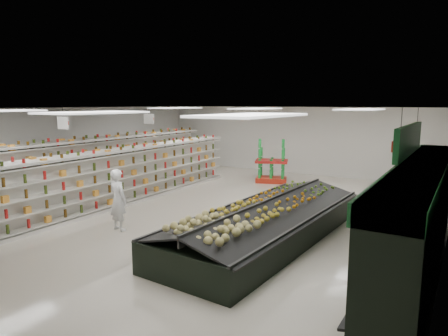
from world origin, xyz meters
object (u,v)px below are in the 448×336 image
Objects in this scene: soda_endcap at (272,163)px; shopper_main at (118,200)px; shopper_background at (187,156)px; gondola_left at (103,165)px; produce_island at (267,221)px; gondola_center at (129,177)px.

soda_endcap is 8.21m from shopper_main.
shopper_background is at bearing -175.98° from soda_endcap.
gondola_left is at bearing -29.05° from shopper_main.
gondola_left is 7.08× the size of shopper_main.
shopper_main is (-3.67, -1.45, 0.37)m from produce_island.
gondola_left reaches higher than shopper_background.
gondola_center is at bearing -41.24° from shopper_main.
shopper_main reaches higher than produce_island.
gondola_left is 1.09× the size of gondola_center.
gondola_center reaches higher than soda_endcap.
shopper_background is (-7.29, 6.42, 0.40)m from produce_island.
shopper_background is at bearing -56.31° from shopper_main.
gondola_left is at bearing -138.35° from soda_endcap.
shopper_background reaches higher than shopper_main.
shopper_background is at bearing 138.64° from produce_island.
soda_endcap reaches higher than produce_island.
gondola_left is 2.74m from gondola_center.
shopper_main is at bearing -38.33° from gondola_left.
shopper_main is at bearing -94.67° from soda_endcap.
shopper_main is at bearing -51.20° from gondola_center.
shopper_background is (-3.62, 7.88, 0.03)m from shopper_main.
soda_endcap is at bearing -85.69° from shopper_main.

